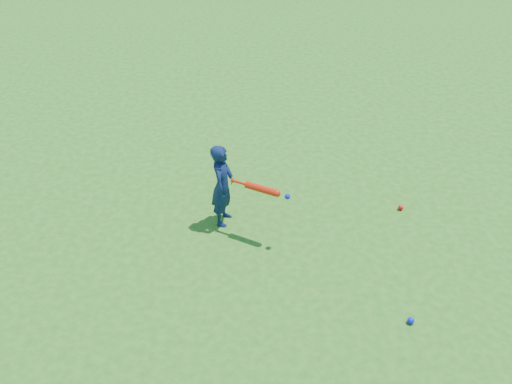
# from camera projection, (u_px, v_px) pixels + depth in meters

# --- Properties ---
(ground) EXTENTS (80.00, 80.00, 0.00)m
(ground) POSITION_uv_depth(u_px,v_px,m) (221.00, 247.00, 7.46)
(ground) COLOR #236518
(ground) RESTS_ON ground
(child) EXTENTS (0.37, 0.49, 1.20)m
(child) POSITION_uv_depth(u_px,v_px,m) (223.00, 185.00, 7.57)
(child) COLOR #0E1B43
(child) RESTS_ON ground
(ground_ball_red) EXTENTS (0.07, 0.07, 0.07)m
(ground_ball_red) POSITION_uv_depth(u_px,v_px,m) (401.00, 208.00, 8.10)
(ground_ball_red) COLOR red
(ground_ball_red) RESTS_ON ground
(ground_ball_blue) EXTENTS (0.08, 0.08, 0.08)m
(ground_ball_blue) POSITION_uv_depth(u_px,v_px,m) (411.00, 321.00, 6.39)
(ground_ball_blue) COLOR #0D15ED
(ground_ball_blue) RESTS_ON ground
(bat_swing) EXTENTS (0.75, 0.42, 0.09)m
(bat_swing) POSITION_uv_depth(u_px,v_px,m) (264.00, 190.00, 7.20)
(bat_swing) COLOR red
(bat_swing) RESTS_ON ground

